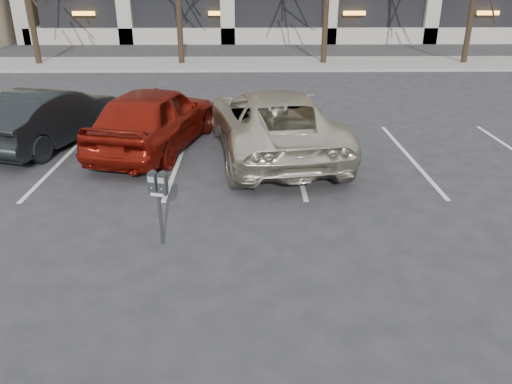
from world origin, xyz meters
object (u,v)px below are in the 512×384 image
at_px(parking_meter, 158,190).
at_px(suv_silver, 273,122).
at_px(car_dark, 50,117).
at_px(car_red, 155,118).

height_order(parking_meter, suv_silver, suv_silver).
xyz_separation_m(suv_silver, car_dark, (-5.71, 0.86, -0.07)).
bearing_deg(car_dark, parking_meter, 141.70).
distance_m(suv_silver, car_red, 2.97).
height_order(parking_meter, car_red, car_red).
bearing_deg(suv_silver, car_dark, -16.97).
xyz_separation_m(car_red, car_dark, (-2.77, 0.46, -0.09)).
relative_size(parking_meter, car_dark, 0.28).
relative_size(suv_silver, car_dark, 1.37).
relative_size(parking_meter, car_red, 0.26).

